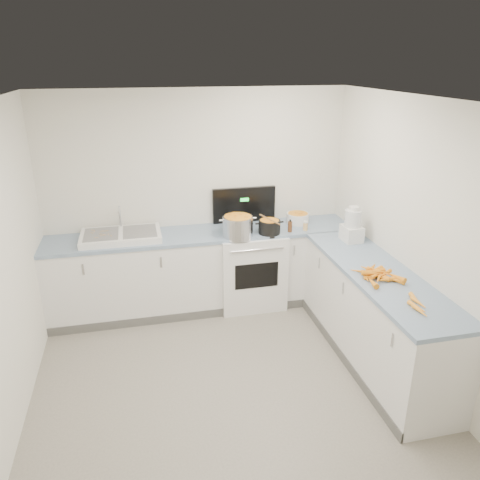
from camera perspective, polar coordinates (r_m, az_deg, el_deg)
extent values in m
cube|color=white|center=(5.52, -4.44, -3.85)|extent=(3.50, 0.60, 0.90)
cube|color=#839BB9|center=(5.34, -4.58, 0.72)|extent=(3.50, 0.62, 0.04)
cube|color=white|center=(4.76, 16.04, -9.05)|extent=(0.60, 2.20, 0.90)
cube|color=#839BB9|center=(4.55, 16.63, -3.92)|extent=(0.62, 2.20, 0.04)
cube|color=white|center=(5.59, 1.18, -3.43)|extent=(0.76, 0.65, 0.90)
cube|color=black|center=(5.62, 0.49, 4.33)|extent=(0.76, 0.05, 0.42)
cube|color=white|center=(5.28, -14.31, 0.49)|extent=(0.86, 0.52, 0.07)
cube|color=slate|center=(5.28, -16.56, 0.70)|extent=(0.36, 0.42, 0.01)
cube|color=slate|center=(5.26, -12.12, 1.06)|extent=(0.36, 0.42, 0.01)
cylinder|color=silver|center=(5.43, -14.43, 2.82)|extent=(0.03, 0.03, 0.24)
cylinder|color=silver|center=(5.18, -0.26, 1.59)|extent=(0.34, 0.34, 0.25)
cylinder|color=black|center=(5.28, 3.60, 1.52)|extent=(0.28, 0.28, 0.17)
cylinder|color=#AD7A47|center=(5.25, 3.63, 2.52)|extent=(0.14, 0.39, 0.02)
cylinder|color=white|center=(5.64, 7.05, 2.65)|extent=(0.27, 0.27, 0.12)
cylinder|color=#593319|center=(5.34, 6.11, 1.63)|extent=(0.05, 0.05, 0.12)
cylinder|color=#E5B266|center=(5.42, 7.97, 1.65)|extent=(0.05, 0.05, 0.09)
cube|color=white|center=(5.19, 13.45, 0.78)|extent=(0.20, 0.24, 0.17)
cylinder|color=silver|center=(5.13, 13.61, 2.58)|extent=(0.18, 0.18, 0.18)
cylinder|color=white|center=(5.10, 13.71, 3.75)|extent=(0.10, 0.10, 0.04)
cone|color=orange|center=(4.38, 17.57, -4.42)|extent=(0.14, 0.19, 0.05)
cone|color=orange|center=(4.40, 15.76, -4.03)|extent=(0.09, 0.20, 0.05)
cone|color=orange|center=(4.38, 16.46, -4.28)|extent=(0.17, 0.20, 0.05)
cone|color=orange|center=(4.41, 15.96, -4.14)|extent=(0.19, 0.07, 0.04)
cone|color=orange|center=(4.36, 18.43, -4.66)|extent=(0.14, 0.16, 0.05)
cone|color=orange|center=(4.40, 16.21, -4.11)|extent=(0.12, 0.21, 0.05)
cone|color=orange|center=(4.50, 15.47, -3.47)|extent=(0.13, 0.18, 0.05)
cone|color=orange|center=(4.45, 14.56, -3.75)|extent=(0.18, 0.14, 0.04)
cone|color=orange|center=(4.25, 15.86, -5.00)|extent=(0.07, 0.17, 0.05)
cone|color=orange|center=(4.38, 16.68, -4.30)|extent=(0.13, 0.18, 0.05)
cone|color=orange|center=(4.34, 17.41, -4.64)|extent=(0.18, 0.05, 0.05)
cone|color=orange|center=(4.39, 16.15, -4.28)|extent=(0.22, 0.05, 0.04)
cone|color=orange|center=(4.35, 15.07, -4.35)|extent=(0.08, 0.19, 0.04)
cone|color=orange|center=(4.33, 16.61, -4.40)|extent=(0.16, 0.19, 0.04)
cone|color=orange|center=(4.41, 17.30, -3.92)|extent=(0.17, 0.12, 0.04)
cone|color=orange|center=(4.38, 16.45, -3.76)|extent=(0.22, 0.08, 0.04)
cone|color=orange|center=(4.37, 18.43, -4.26)|extent=(0.12, 0.21, 0.05)
cone|color=orange|center=(4.35, 15.67, -3.93)|extent=(0.17, 0.11, 0.05)
cone|color=orange|center=(4.41, 16.52, -3.71)|extent=(0.17, 0.19, 0.05)
cone|color=orange|center=(4.44, 16.05, -3.64)|extent=(0.22, 0.14, 0.05)
cone|color=orange|center=(4.41, 16.17, -3.69)|extent=(0.19, 0.06, 0.04)
cone|color=orange|center=(4.37, 16.44, -4.09)|extent=(0.19, 0.12, 0.04)
cone|color=orange|center=(4.49, 15.89, -3.21)|extent=(0.15, 0.16, 0.05)
cone|color=orange|center=(3.93, 21.08, -8.06)|extent=(0.05, 0.18, 0.04)
cone|color=orange|center=(3.98, 20.75, -7.64)|extent=(0.08, 0.18, 0.04)
cone|color=orange|center=(4.05, 20.94, -7.14)|extent=(0.05, 0.18, 0.04)
cone|color=orange|center=(4.09, 20.60, -6.74)|extent=(0.06, 0.19, 0.04)
cube|color=tan|center=(5.40, -17.47, 1.14)|extent=(0.04, 0.03, 0.00)
cube|color=tan|center=(5.17, -17.13, 0.28)|extent=(0.04, 0.01, 0.00)
cube|color=tan|center=(5.33, -17.59, 0.83)|extent=(0.03, 0.03, 0.00)
cube|color=tan|center=(5.17, -15.87, 0.35)|extent=(0.03, 0.01, 0.00)
cube|color=tan|center=(5.23, -16.16, 0.61)|extent=(0.04, 0.04, 0.00)
cube|color=tan|center=(5.25, -16.60, 0.70)|extent=(0.04, 0.03, 0.00)
cube|color=tan|center=(5.24, -15.76, 0.67)|extent=(0.01, 0.04, 0.00)
cube|color=tan|center=(5.18, -15.47, 0.51)|extent=(0.02, 0.04, 0.00)
cube|color=tan|center=(5.28, -16.52, 0.71)|extent=(0.03, 0.04, 0.00)
cube|color=tan|center=(5.22, -16.49, 0.53)|extent=(0.05, 0.03, 0.00)
cube|color=tan|center=(5.25, -17.33, 0.54)|extent=(0.04, 0.04, 0.00)
cube|color=tan|center=(5.34, -16.00, 1.08)|extent=(0.05, 0.02, 0.00)
cube|color=tan|center=(5.37, -17.35, 0.98)|extent=(0.01, 0.03, 0.00)
cube|color=tan|center=(5.35, -16.51, 1.04)|extent=(0.04, 0.03, 0.00)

